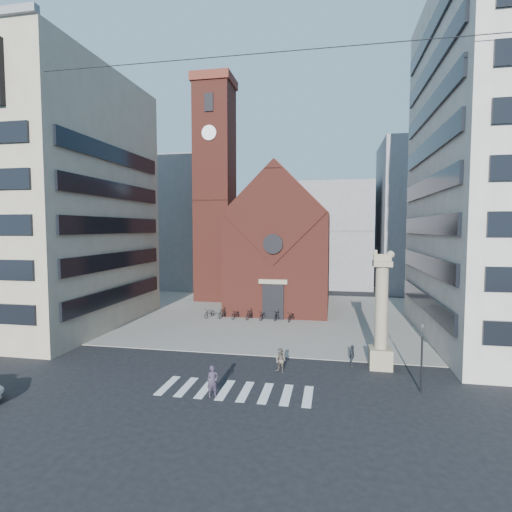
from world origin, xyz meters
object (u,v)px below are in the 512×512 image
(traffic_light, at_px, (422,356))
(scooter_0, at_px, (210,313))
(lion_column, at_px, (381,322))
(pedestrian_2, at_px, (352,356))
(pedestrian_0, at_px, (213,381))
(pedestrian_1, at_px, (281,361))

(traffic_light, bearing_deg, scooter_0, 137.94)
(lion_column, relative_size, pedestrian_2, 5.45)
(lion_column, relative_size, pedestrian_0, 4.52)
(pedestrian_0, distance_m, pedestrian_2, 11.13)
(scooter_0, bearing_deg, traffic_light, -24.78)
(pedestrian_0, height_order, pedestrian_1, pedestrian_0)
(pedestrian_1, height_order, pedestrian_2, pedestrian_1)
(pedestrian_2, distance_m, scooter_0, 20.30)
(pedestrian_2, relative_size, scooter_0, 0.82)
(lion_column, relative_size, traffic_light, 2.02)
(pedestrian_1, bearing_deg, pedestrian_0, -100.36)
(pedestrian_2, bearing_deg, scooter_0, 57.47)
(lion_column, bearing_deg, pedestrian_0, -146.18)
(lion_column, height_order, pedestrian_2, lion_column)
(traffic_light, relative_size, pedestrian_0, 2.24)
(traffic_light, distance_m, pedestrian_1, 9.33)
(pedestrian_0, bearing_deg, pedestrian_1, 26.84)
(pedestrian_1, bearing_deg, traffic_light, 14.88)
(pedestrian_2, xyz_separation_m, scooter_0, (-15.26, 13.39, -0.24))
(traffic_light, relative_size, pedestrian_1, 2.51)
(lion_column, bearing_deg, traffic_light, -63.54)
(traffic_light, bearing_deg, lion_column, 116.46)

